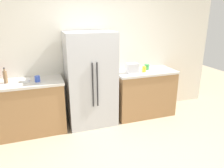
{
  "coord_description": "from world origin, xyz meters",
  "views": [
    {
      "loc": [
        -1.0,
        -2.33,
        2.03
      ],
      "look_at": [
        -0.05,
        0.42,
        1.07
      ],
      "focal_mm": 34.74,
      "sensor_mm": 36.0,
      "label": 1
    }
  ],
  "objects_px": {
    "cup_c": "(37,79)",
    "bottle_b": "(5,77)",
    "refrigerator": "(91,80)",
    "cup_b": "(144,69)",
    "cup_a": "(147,67)",
    "bowl_b": "(25,80)",
    "toaster": "(132,68)"
  },
  "relations": [
    {
      "from": "cup_a",
      "to": "bowl_b",
      "type": "bearing_deg",
      "value": -178.19
    },
    {
      "from": "bottle_b",
      "to": "cup_b",
      "type": "xyz_separation_m",
      "value": [
        2.46,
        -0.1,
        -0.05
      ]
    },
    {
      "from": "cup_b",
      "to": "cup_a",
      "type": "bearing_deg",
      "value": 47.88
    },
    {
      "from": "cup_a",
      "to": "bowl_b",
      "type": "xyz_separation_m",
      "value": [
        -2.3,
        -0.07,
        -0.03
      ]
    },
    {
      "from": "refrigerator",
      "to": "cup_c",
      "type": "bearing_deg",
      "value": -176.96
    },
    {
      "from": "refrigerator",
      "to": "bottle_b",
      "type": "distance_m",
      "value": 1.42
    },
    {
      "from": "bottle_b",
      "to": "toaster",
      "type": "bearing_deg",
      "value": -2.21
    },
    {
      "from": "toaster",
      "to": "bottle_b",
      "type": "xyz_separation_m",
      "value": [
        -2.21,
        0.09,
        0.01
      ]
    },
    {
      "from": "cup_c",
      "to": "bowl_b",
      "type": "distance_m",
      "value": 0.21
    },
    {
      "from": "refrigerator",
      "to": "cup_a",
      "type": "height_order",
      "value": "refrigerator"
    },
    {
      "from": "cup_b",
      "to": "cup_c",
      "type": "relative_size",
      "value": 1.1
    },
    {
      "from": "refrigerator",
      "to": "cup_b",
      "type": "distance_m",
      "value": 1.06
    },
    {
      "from": "refrigerator",
      "to": "bottle_b",
      "type": "height_order",
      "value": "refrigerator"
    },
    {
      "from": "refrigerator",
      "to": "bowl_b",
      "type": "height_order",
      "value": "refrigerator"
    },
    {
      "from": "cup_a",
      "to": "cup_b",
      "type": "bearing_deg",
      "value": -132.12
    },
    {
      "from": "bottle_b",
      "to": "cup_a",
      "type": "distance_m",
      "value": 2.6
    },
    {
      "from": "cup_c",
      "to": "bowl_b",
      "type": "relative_size",
      "value": 0.64
    },
    {
      "from": "bottle_b",
      "to": "cup_b",
      "type": "height_order",
      "value": "bottle_b"
    },
    {
      "from": "bottle_b",
      "to": "cup_c",
      "type": "distance_m",
      "value": 0.5
    },
    {
      "from": "toaster",
      "to": "cup_b",
      "type": "height_order",
      "value": "toaster"
    },
    {
      "from": "bowl_b",
      "to": "cup_b",
      "type": "bearing_deg",
      "value": -2.07
    },
    {
      "from": "refrigerator",
      "to": "cup_c",
      "type": "distance_m",
      "value": 0.93
    },
    {
      "from": "refrigerator",
      "to": "cup_b",
      "type": "xyz_separation_m",
      "value": [
        1.05,
        -0.06,
        0.13
      ]
    },
    {
      "from": "cup_b",
      "to": "bowl_b",
      "type": "distance_m",
      "value": 2.17
    },
    {
      "from": "cup_c",
      "to": "bottle_b",
      "type": "bearing_deg",
      "value": 169.74
    },
    {
      "from": "cup_a",
      "to": "cup_c",
      "type": "bearing_deg",
      "value": -176.29
    },
    {
      "from": "refrigerator",
      "to": "bowl_b",
      "type": "relative_size",
      "value": 11.19
    },
    {
      "from": "cup_a",
      "to": "cup_c",
      "type": "height_order",
      "value": "cup_a"
    },
    {
      "from": "toaster",
      "to": "bottle_b",
      "type": "height_order",
      "value": "bottle_b"
    },
    {
      "from": "bottle_b",
      "to": "cup_c",
      "type": "bearing_deg",
      "value": -10.26
    },
    {
      "from": "refrigerator",
      "to": "toaster",
      "type": "bearing_deg",
      "value": -3.24
    },
    {
      "from": "cup_a",
      "to": "cup_c",
      "type": "xyz_separation_m",
      "value": [
        -2.11,
        -0.14,
        -0.0
      ]
    }
  ]
}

